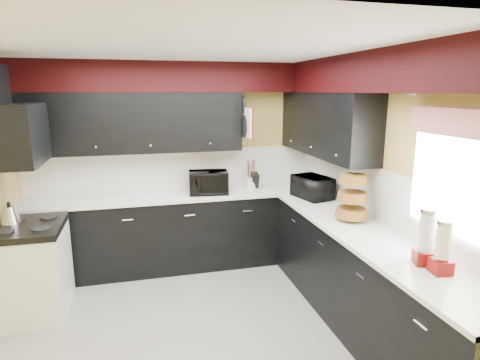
# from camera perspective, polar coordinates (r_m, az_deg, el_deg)

# --- Properties ---
(ground) EXTENTS (3.60, 3.60, 0.00)m
(ground) POSITION_cam_1_polar(r_m,az_deg,el_deg) (3.95, -6.00, -20.77)
(ground) COLOR gray
(ground) RESTS_ON ground
(wall_back) EXTENTS (3.60, 0.06, 2.50)m
(wall_back) POSITION_cam_1_polar(r_m,az_deg,el_deg) (5.18, -9.28, 2.19)
(wall_back) COLOR #E0C666
(wall_back) RESTS_ON ground
(wall_right) EXTENTS (0.06, 3.60, 2.50)m
(wall_right) POSITION_cam_1_polar(r_m,az_deg,el_deg) (4.07, 19.47, -1.19)
(wall_right) COLOR #E0C666
(wall_right) RESTS_ON ground
(ceiling) EXTENTS (3.60, 3.60, 0.06)m
(ceiling) POSITION_cam_1_polar(r_m,az_deg,el_deg) (3.32, -7.03, 18.22)
(ceiling) COLOR white
(ceiling) RESTS_ON wall_back
(cab_back) EXTENTS (3.60, 0.60, 0.90)m
(cab_back) POSITION_cam_1_polar(r_m,az_deg,el_deg) (5.09, -8.64, -7.29)
(cab_back) COLOR black
(cab_back) RESTS_ON ground
(cab_right) EXTENTS (0.60, 3.00, 0.90)m
(cab_right) POSITION_cam_1_polar(r_m,az_deg,el_deg) (3.95, 17.33, -13.85)
(cab_right) COLOR black
(cab_right) RESTS_ON ground
(counter_back) EXTENTS (3.62, 0.64, 0.04)m
(counter_back) POSITION_cam_1_polar(r_m,az_deg,el_deg) (4.95, -8.82, -2.17)
(counter_back) COLOR white
(counter_back) RESTS_ON cab_back
(counter_right) EXTENTS (0.64, 3.02, 0.04)m
(counter_right) POSITION_cam_1_polar(r_m,az_deg,el_deg) (3.77, 17.80, -7.41)
(counter_right) COLOR white
(counter_right) RESTS_ON cab_right
(splash_back) EXTENTS (3.60, 0.02, 0.50)m
(splash_back) POSITION_cam_1_polar(r_m,az_deg,el_deg) (5.18, -9.24, 1.52)
(splash_back) COLOR white
(splash_back) RESTS_ON counter_back
(splash_right) EXTENTS (0.02, 3.60, 0.50)m
(splash_right) POSITION_cam_1_polar(r_m,az_deg,el_deg) (4.08, 19.29, -2.01)
(splash_right) COLOR white
(splash_right) RESTS_ON counter_right
(upper_back) EXTENTS (2.60, 0.35, 0.70)m
(upper_back) POSITION_cam_1_polar(r_m,az_deg,el_deg) (4.91, -15.18, 7.84)
(upper_back) COLOR black
(upper_back) RESTS_ON wall_back
(upper_right) EXTENTS (0.35, 1.80, 0.70)m
(upper_right) POSITION_cam_1_polar(r_m,az_deg,el_deg) (4.67, 12.02, 7.78)
(upper_right) COLOR black
(upper_right) RESTS_ON wall_right
(soffit_back) EXTENTS (3.60, 0.36, 0.35)m
(soffit_back) POSITION_cam_1_polar(r_m,az_deg,el_deg) (4.92, -9.53, 14.23)
(soffit_back) COLOR black
(soffit_back) RESTS_ON wall_back
(soffit_right) EXTENTS (0.36, 3.24, 0.35)m
(soffit_right) POSITION_cam_1_polar(r_m,az_deg,el_deg) (3.72, 19.90, 14.27)
(soffit_right) COLOR black
(soffit_right) RESTS_ON wall_right
(stove) EXTENTS (0.60, 0.75, 0.86)m
(stove) POSITION_cam_1_polar(r_m,az_deg,el_deg) (4.51, -27.29, -11.58)
(stove) COLOR white
(stove) RESTS_ON ground
(cooktop) EXTENTS (0.62, 0.77, 0.06)m
(cooktop) POSITION_cam_1_polar(r_m,az_deg,el_deg) (4.35, -27.90, -6.01)
(cooktop) COLOR black
(cooktop) RESTS_ON stove
(hood) EXTENTS (0.50, 0.78, 0.55)m
(hood) POSITION_cam_1_polar(r_m,az_deg,el_deg) (4.19, -29.81, 5.61)
(hood) COLOR black
(hood) RESTS_ON wall_left
(window) EXTENTS (0.03, 0.86, 0.96)m
(window) POSITION_cam_1_polar(r_m,az_deg,el_deg) (3.31, 28.21, 0.31)
(window) COLOR white
(window) RESTS_ON wall_right
(valance) EXTENTS (0.04, 0.88, 0.20)m
(valance) POSITION_cam_1_polar(r_m,az_deg,el_deg) (3.23, 28.22, 7.22)
(valance) COLOR red
(valance) RESTS_ON wall_right
(pan_top) EXTENTS (0.03, 0.22, 0.40)m
(pan_top) POSITION_cam_1_polar(r_m,az_deg,el_deg) (4.99, 0.27, 10.64)
(pan_top) COLOR black
(pan_top) RESTS_ON upper_back
(pan_mid) EXTENTS (0.03, 0.28, 0.46)m
(pan_mid) POSITION_cam_1_polar(r_m,az_deg,el_deg) (4.88, 0.65, 7.66)
(pan_mid) COLOR black
(pan_mid) RESTS_ON upper_back
(pan_low) EXTENTS (0.03, 0.24, 0.42)m
(pan_low) POSITION_cam_1_polar(r_m,az_deg,el_deg) (5.13, -0.11, 7.56)
(pan_low) COLOR black
(pan_low) RESTS_ON upper_back
(cut_board) EXTENTS (0.03, 0.26, 0.35)m
(cut_board) POSITION_cam_1_polar(r_m,az_deg,el_deg) (4.76, 1.15, 8.14)
(cut_board) COLOR white
(cut_board) RESTS_ON upper_back
(baskets) EXTENTS (0.27, 0.27, 0.50)m
(baskets) POSITION_cam_1_polar(r_m,az_deg,el_deg) (3.98, 15.64, -2.26)
(baskets) COLOR brown
(baskets) RESTS_ON upper_right
(deco_plate) EXTENTS (0.03, 0.24, 0.24)m
(deco_plate) POSITION_cam_1_polar(r_m,az_deg,el_deg) (3.67, 23.31, 12.86)
(deco_plate) COLOR white
(deco_plate) RESTS_ON wall_right
(toaster_oven) EXTENTS (0.51, 0.44, 0.27)m
(toaster_oven) POSITION_cam_1_polar(r_m,az_deg,el_deg) (4.90, -4.49, -0.35)
(toaster_oven) COLOR black
(toaster_oven) RESTS_ON counter_back
(microwave) EXTENTS (0.42, 0.53, 0.26)m
(microwave) POSITION_cam_1_polar(r_m,az_deg,el_deg) (4.75, 10.28, -1.01)
(microwave) COLOR black
(microwave) RESTS_ON counter_right
(utensil_crock) EXTENTS (0.18, 0.18, 0.14)m
(utensil_crock) POSITION_cam_1_polar(r_m,az_deg,el_deg) (5.15, 1.57, -0.40)
(utensil_crock) COLOR silver
(utensil_crock) RESTS_ON counter_back
(knife_block) EXTENTS (0.09, 0.13, 0.20)m
(knife_block) POSITION_cam_1_polar(r_m,az_deg,el_deg) (5.16, 2.04, -0.07)
(knife_block) COLOR black
(knife_block) RESTS_ON counter_back
(kettle) EXTENTS (0.19, 0.19, 0.16)m
(kettle) POSITION_cam_1_polar(r_m,az_deg,el_deg) (4.47, -29.93, -4.29)
(kettle) COLOR #B5B6BA
(kettle) RESTS_ON cooktop
(dispenser_a) EXTENTS (0.19, 0.19, 0.39)m
(dispenser_a) POSITION_cam_1_polar(r_m,az_deg,el_deg) (3.19, 25.02, -7.54)
(dispenser_a) COLOR #590807
(dispenser_a) RESTS_ON counter_right
(dispenser_b) EXTENTS (0.14, 0.14, 0.34)m
(dispenser_b) POSITION_cam_1_polar(r_m,az_deg,el_deg) (3.09, 26.85, -8.87)
(dispenser_b) COLOR #6E1303
(dispenser_b) RESTS_ON counter_right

